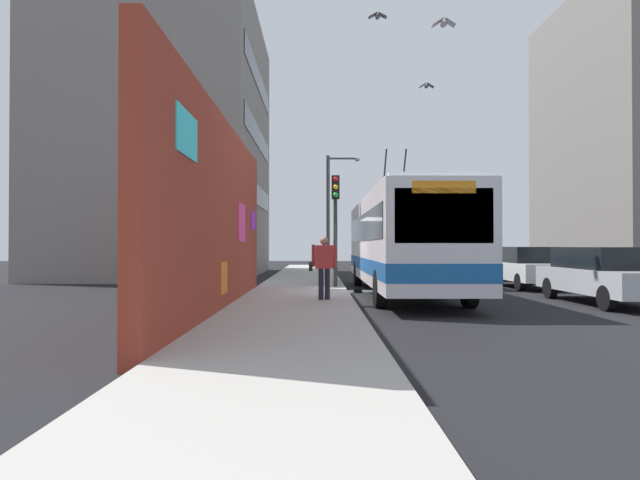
{
  "coord_description": "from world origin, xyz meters",
  "views": [
    {
      "loc": [
        -17.72,
        0.99,
        1.61
      ],
      "look_at": [
        2.19,
        0.9,
        1.84
      ],
      "focal_mm": 30.07,
      "sensor_mm": 36.0,
      "label": 1
    }
  ],
  "objects_px": {
    "parked_car_silver": "(605,274)",
    "traffic_light": "(335,211)",
    "parked_car_white": "(525,266)",
    "city_bus": "(401,240)",
    "parked_car_black": "(451,259)",
    "pedestrian_at_curb": "(324,263)",
    "parked_car_dark_gray": "(480,262)",
    "street_lamp": "(332,206)"
  },
  "relations": [
    {
      "from": "parked_car_dark_gray",
      "to": "traffic_light",
      "type": "bearing_deg",
      "value": 134.36
    },
    {
      "from": "parked_car_dark_gray",
      "to": "pedestrian_at_curb",
      "type": "xyz_separation_m",
      "value": [
        -11.75,
        7.82,
        0.32
      ]
    },
    {
      "from": "traffic_light",
      "to": "city_bus",
      "type": "bearing_deg",
      "value": -122.86
    },
    {
      "from": "parked_car_silver",
      "to": "traffic_light",
      "type": "relative_size",
      "value": 1.22
    },
    {
      "from": "parked_car_white",
      "to": "traffic_light",
      "type": "relative_size",
      "value": 1.14
    },
    {
      "from": "parked_car_white",
      "to": "city_bus",
      "type": "bearing_deg",
      "value": 118.61
    },
    {
      "from": "parked_car_white",
      "to": "pedestrian_at_curb",
      "type": "distance_m",
      "value": 9.87
    },
    {
      "from": "city_bus",
      "to": "parked_car_black",
      "type": "xyz_separation_m",
      "value": [
        14.18,
        -5.2,
        -0.99
      ]
    },
    {
      "from": "city_bus",
      "to": "traffic_light",
      "type": "distance_m",
      "value": 2.76
    },
    {
      "from": "parked_car_white",
      "to": "pedestrian_at_curb",
      "type": "xyz_separation_m",
      "value": [
        -6.01,
        7.82,
        0.33
      ]
    },
    {
      "from": "parked_car_dark_gray",
      "to": "street_lamp",
      "type": "distance_m",
      "value": 7.89
    },
    {
      "from": "pedestrian_at_curb",
      "to": "traffic_light",
      "type": "height_order",
      "value": "traffic_light"
    },
    {
      "from": "pedestrian_at_curb",
      "to": "parked_car_black",
      "type": "bearing_deg",
      "value": -24.26
    },
    {
      "from": "parked_car_dark_gray",
      "to": "parked_car_silver",
      "type": "bearing_deg",
      "value": 180.0
    },
    {
      "from": "parked_car_dark_gray",
      "to": "parked_car_black",
      "type": "relative_size",
      "value": 1.06
    },
    {
      "from": "parked_car_silver",
      "to": "parked_car_dark_gray",
      "type": "height_order",
      "value": "same"
    },
    {
      "from": "city_bus",
      "to": "pedestrian_at_curb",
      "type": "xyz_separation_m",
      "value": [
        -3.17,
        2.62,
        -0.67
      ]
    },
    {
      "from": "city_bus",
      "to": "traffic_light",
      "type": "xyz_separation_m",
      "value": [
        1.39,
        2.15,
        1.03
      ]
    },
    {
      "from": "city_bus",
      "to": "parked_car_black",
      "type": "bearing_deg",
      "value": -20.14
    },
    {
      "from": "pedestrian_at_curb",
      "to": "traffic_light",
      "type": "bearing_deg",
      "value": -5.89
    },
    {
      "from": "pedestrian_at_curb",
      "to": "street_lamp",
      "type": "relative_size",
      "value": 0.28
    },
    {
      "from": "parked_car_white",
      "to": "parked_car_black",
      "type": "bearing_deg",
      "value": -0.0
    },
    {
      "from": "parked_car_white",
      "to": "street_lamp",
      "type": "bearing_deg",
      "value": 46.18
    },
    {
      "from": "city_bus",
      "to": "pedestrian_at_curb",
      "type": "distance_m",
      "value": 4.17
    },
    {
      "from": "city_bus",
      "to": "street_lamp",
      "type": "distance_m",
      "value": 10.18
    },
    {
      "from": "parked_car_black",
      "to": "traffic_light",
      "type": "bearing_deg",
      "value": 150.11
    },
    {
      "from": "parked_car_silver",
      "to": "traffic_light",
      "type": "xyz_separation_m",
      "value": [
        4.31,
        7.35,
        2.02
      ]
    },
    {
      "from": "parked_car_white",
      "to": "parked_car_dark_gray",
      "type": "relative_size",
      "value": 1.02
    },
    {
      "from": "parked_car_black",
      "to": "parked_car_white",
      "type": "bearing_deg",
      "value": 180.0
    },
    {
      "from": "city_bus",
      "to": "parked_car_black",
      "type": "height_order",
      "value": "city_bus"
    },
    {
      "from": "parked_car_dark_gray",
      "to": "traffic_light",
      "type": "distance_m",
      "value": 10.48
    },
    {
      "from": "parked_car_white",
      "to": "parked_car_dark_gray",
      "type": "bearing_deg",
      "value": -0.0
    },
    {
      "from": "parked_car_black",
      "to": "traffic_light",
      "type": "xyz_separation_m",
      "value": [
        -12.79,
        7.35,
        2.02
      ]
    },
    {
      "from": "parked_car_silver",
      "to": "parked_car_white",
      "type": "relative_size",
      "value": 1.08
    },
    {
      "from": "traffic_light",
      "to": "street_lamp",
      "type": "height_order",
      "value": "street_lamp"
    },
    {
      "from": "parked_car_white",
      "to": "parked_car_silver",
      "type": "bearing_deg",
      "value": -180.0
    },
    {
      "from": "city_bus",
      "to": "parked_car_dark_gray",
      "type": "bearing_deg",
      "value": -31.23
    },
    {
      "from": "street_lamp",
      "to": "traffic_light",
      "type": "bearing_deg",
      "value": 179.3
    },
    {
      "from": "street_lamp",
      "to": "parked_car_black",
      "type": "bearing_deg",
      "value": -58.82
    },
    {
      "from": "parked_car_black",
      "to": "traffic_light",
      "type": "height_order",
      "value": "traffic_light"
    },
    {
      "from": "parked_car_dark_gray",
      "to": "pedestrian_at_curb",
      "type": "height_order",
      "value": "pedestrian_at_curb"
    },
    {
      "from": "pedestrian_at_curb",
      "to": "street_lamp",
      "type": "bearing_deg",
      "value": -2.53
    }
  ]
}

